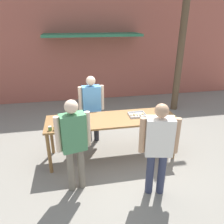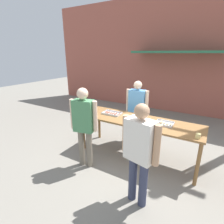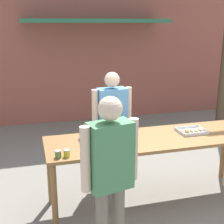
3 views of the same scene
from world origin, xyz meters
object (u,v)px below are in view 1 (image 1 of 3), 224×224
Objects in this scene: condiment_jar_ketchup at (55,128)px; person_customer_with_cup at (159,144)px; food_tray_buns at (137,115)px; person_server_behind_table at (92,104)px; food_tray_sausages at (78,120)px; beer_cup at (173,118)px; utility_pole at (186,5)px; condiment_jar_mustard at (50,128)px; person_customer_holding_hotdog at (74,139)px.

person_customer_with_cup is (1.70, -0.96, 0.04)m from condiment_jar_ketchup.
food_tray_buns is 1.31m from person_customer_with_cup.
condiment_jar_ketchup is at bearing -17.01° from person_customer_with_cup.
person_server_behind_table is at bearing 142.99° from food_tray_buns.
food_tray_sausages is 4.88× the size of beer_cup.
utility_pole is at bearing 34.62° from food_tray_sausages.
condiment_jar_mustard reaches higher than food_tray_sausages.
condiment_jar_ketchup is 0.05× the size of person_customer_holding_hotdog.
utility_pole is at bearing -107.73° from person_customer_with_cup.
condiment_jar_ketchup is at bearing -0.66° from condiment_jar_mustard.
food_tray_sausages is 0.27× the size of person_server_behind_table.
person_server_behind_table is 0.97× the size of person_customer_holding_hotdog.
food_tray_sausages is 0.26× the size of person_customer_with_cup.
beer_cup is at bearing 0.23° from condiment_jar_ketchup.
condiment_jar_ketchup is at bearing -144.85° from utility_pole.
person_customer_holding_hotdog is at bearing -145.52° from food_tray_buns.
food_tray_sausages is 0.96m from person_customer_holding_hotdog.
beer_cup is (2.41, 0.01, 0.00)m from condiment_jar_ketchup.
food_tray_buns is at bearing -78.84° from person_customer_with_cup.
food_tray_sausages is 5.32× the size of condiment_jar_mustard.
beer_cup is at bearing -114.06° from person_customer_with_cup.
food_tray_buns is 1.76m from condiment_jar_ketchup.
condiment_jar_ketchup is at bearing -141.01° from food_tray_sausages.
person_server_behind_table reaches higher than food_tray_sausages.
food_tray_sausages is 0.79m from person_server_behind_table.
condiment_jar_ketchup is at bearing -131.45° from person_server_behind_table.
beer_cup is 0.05× the size of person_customer_holding_hotdog.
person_customer_with_cup is (0.89, -2.01, 0.01)m from person_server_behind_table.
person_customer_with_cup is (1.36, -0.36, -0.03)m from person_customer_holding_hotdog.
utility_pole is (3.90, 2.68, 2.29)m from condiment_jar_mustard.
condiment_jar_mustard is 0.05× the size of person_customer_with_cup.
food_tray_sausages is at bearing -33.88° from person_customer_with_cup.
person_server_behind_table is 2.20m from person_customer_with_cup.
condiment_jar_ketchup reaches higher than food_tray_buns.
beer_cup reaches higher than condiment_jar_ketchup.
utility_pole is (2.08, 2.32, 2.31)m from food_tray_buns.
food_tray_buns is 0.21× the size of person_customer_with_cup.
condiment_jar_ketchup is 0.92× the size of beer_cup.
food_tray_buns is at bearing -158.15° from person_customer_holding_hotdog.
food_tray_sausages is at bearing 38.99° from condiment_jar_ketchup.
condiment_jar_ketchup is 1.95m from person_customer_with_cup.
utility_pole is (3.00, 1.62, 2.26)m from person_server_behind_table.
utility_pole reaches higher than person_server_behind_table.
utility_pole is at bearing 24.41° from person_server_behind_table.
food_tray_buns reaches higher than food_tray_sausages.
condiment_jar_ketchup is at bearing -168.28° from food_tray_buns.
person_server_behind_table reaches higher than condiment_jar_ketchup.
utility_pole reaches higher than food_tray_sausages.
condiment_jar_ketchup is 5.18m from utility_pole.
utility_pole reaches higher than condiment_jar_ketchup.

